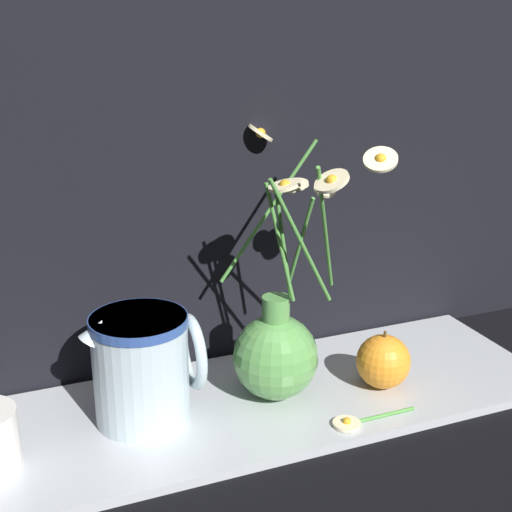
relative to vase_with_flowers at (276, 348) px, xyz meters
name	(u,v)px	position (x,y,z in m)	size (l,w,h in m)	color
ground_plane	(248,408)	(-0.04, 0.00, -0.08)	(6.00, 6.00, 0.00)	black
shelf	(248,404)	(-0.04, 0.00, -0.08)	(0.85, 0.27, 0.01)	#B2B7BC
vase_with_flowers	(276,348)	(0.00, 0.00, 0.00)	(0.18, 0.27, 0.35)	#59994C
ceramic_pitcher	(143,364)	(-0.18, 0.01, 0.01)	(0.15, 0.12, 0.15)	silver
orange_fruit	(383,361)	(0.15, -0.03, -0.03)	(0.08, 0.08, 0.08)	orange
loose_daisy	(356,421)	(0.07, -0.11, -0.07)	(0.12, 0.04, 0.01)	#4C8E3D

